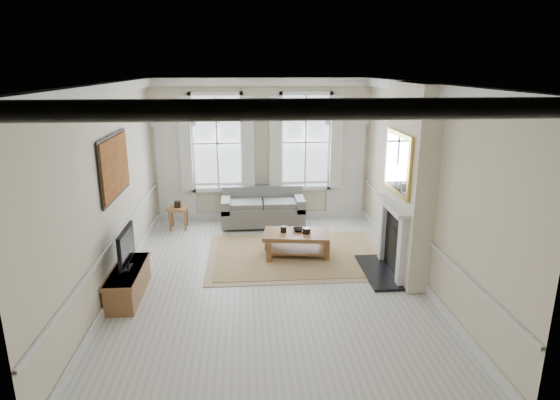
{
  "coord_description": "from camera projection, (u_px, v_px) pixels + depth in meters",
  "views": [
    {
      "loc": [
        -0.39,
        -7.5,
        3.65
      ],
      "look_at": [
        0.24,
        0.83,
        1.25
      ],
      "focal_mm": 30.0,
      "sensor_mm": 36.0,
      "label": 1
    }
  ],
  "objects": [
    {
      "name": "floor",
      "position": [
        270.0,
        281.0,
        8.23
      ],
      "size": [
        7.2,
        7.2,
        0.0
      ],
      "primitive_type": "plane",
      "color": "#B7B5AD",
      "rests_on": "ground"
    },
    {
      "name": "ceiling",
      "position": [
        269.0,
        83.0,
        7.29
      ],
      "size": [
        7.2,
        7.2,
        0.0
      ],
      "primitive_type": "plane",
      "rotation": [
        3.14,
        0.0,
        0.0
      ],
      "color": "white",
      "rests_on": "back_wall"
    },
    {
      "name": "back_wall",
      "position": [
        262.0,
        150.0,
        11.21
      ],
      "size": [
        5.2,
        0.0,
        5.2
      ],
      "primitive_type": "plane",
      "rotation": [
        1.57,
        0.0,
        0.0
      ],
      "color": "beige",
      "rests_on": "floor"
    },
    {
      "name": "left_wall",
      "position": [
        109.0,
        191.0,
        7.57
      ],
      "size": [
        0.0,
        7.2,
        7.2
      ],
      "primitive_type": "plane",
      "rotation": [
        1.57,
        0.0,
        1.57
      ],
      "color": "beige",
      "rests_on": "floor"
    },
    {
      "name": "right_wall",
      "position": [
        422.0,
        185.0,
        7.94
      ],
      "size": [
        0.0,
        7.2,
        7.2
      ],
      "primitive_type": "plane",
      "rotation": [
        1.57,
        0.0,
        -1.57
      ],
      "color": "beige",
      "rests_on": "floor"
    },
    {
      "name": "window_left",
      "position": [
        217.0,
        143.0,
        11.03
      ],
      "size": [
        1.26,
        0.2,
        2.2
      ],
      "primitive_type": null,
      "color": "#B2BCC6",
      "rests_on": "back_wall"
    },
    {
      "name": "window_right",
      "position": [
        305.0,
        142.0,
        11.18
      ],
      "size": [
        1.26,
        0.2,
        2.2
      ],
      "primitive_type": null,
      "color": "#B2BCC6",
      "rests_on": "back_wall"
    },
    {
      "name": "door_left",
      "position": [
        176.0,
        175.0,
        11.17
      ],
      "size": [
        0.9,
        0.08,
        2.3
      ],
      "primitive_type": "cube",
      "color": "silver",
      "rests_on": "floor"
    },
    {
      "name": "door_right",
      "position": [
        345.0,
        172.0,
        11.47
      ],
      "size": [
        0.9,
        0.08,
        2.3
      ],
      "primitive_type": "cube",
      "color": "silver",
      "rests_on": "floor"
    },
    {
      "name": "painting",
      "position": [
        115.0,
        166.0,
        7.76
      ],
      "size": [
        0.05,
        1.66,
        1.06
      ],
      "primitive_type": "cube",
      "color": "#A2601B",
      "rests_on": "left_wall"
    },
    {
      "name": "chimney_breast",
      "position": [
        408.0,
        183.0,
        8.12
      ],
      "size": [
        0.35,
        1.7,
        3.38
      ],
      "primitive_type": "cube",
      "color": "beige",
      "rests_on": "floor"
    },
    {
      "name": "hearth",
      "position": [
        378.0,
        272.0,
        8.55
      ],
      "size": [
        0.55,
        1.5,
        0.05
      ],
      "primitive_type": "cube",
      "color": "black",
      "rests_on": "floor"
    },
    {
      "name": "fireplace",
      "position": [
        392.0,
        235.0,
        8.37
      ],
      "size": [
        0.21,
        1.45,
        1.33
      ],
      "color": "silver",
      "rests_on": "floor"
    },
    {
      "name": "mirror",
      "position": [
        397.0,
        163.0,
        8.01
      ],
      "size": [
        0.06,
        1.26,
        1.06
      ],
      "primitive_type": "cube",
      "color": "gold",
      "rests_on": "chimney_breast"
    },
    {
      "name": "sofa",
      "position": [
        263.0,
        210.0,
        11.1
      ],
      "size": [
        1.92,
        0.94,
        0.88
      ],
      "color": "#5A5B58",
      "rests_on": "floor"
    },
    {
      "name": "side_table",
      "position": [
        178.0,
        212.0,
        10.8
      ],
      "size": [
        0.52,
        0.52,
        0.52
      ],
      "rotation": [
        0.0,
        0.0,
        -0.26
      ],
      "color": "brown",
      "rests_on": "floor"
    },
    {
      "name": "rug",
      "position": [
        296.0,
        255.0,
        9.36
      ],
      "size": [
        3.5,
        2.6,
        0.02
      ],
      "primitive_type": "cube",
      "color": "#92764B",
      "rests_on": "floor"
    },
    {
      "name": "coffee_table",
      "position": [
        296.0,
        237.0,
        9.25
      ],
      "size": [
        1.38,
        0.92,
        0.48
      ],
      "rotation": [
        0.0,
        0.0,
        -0.14
      ],
      "color": "brown",
      "rests_on": "rug"
    },
    {
      "name": "ceramic_pot_a",
      "position": [
        283.0,
        229.0,
        9.24
      ],
      "size": [
        0.12,
        0.12,
        0.12
      ],
      "primitive_type": "cylinder",
      "color": "black",
      "rests_on": "coffee_table"
    },
    {
      "name": "ceramic_pot_b",
      "position": [
        307.0,
        231.0,
        9.18
      ],
      "size": [
        0.15,
        0.15,
        0.11
      ],
      "primitive_type": "cylinder",
      "color": "black",
      "rests_on": "coffee_table"
    },
    {
      "name": "bowl",
      "position": [
        298.0,
        230.0,
        9.32
      ],
      "size": [
        0.26,
        0.26,
        0.06
      ],
      "primitive_type": "imported",
      "rotation": [
        0.0,
        0.0,
        -0.14
      ],
      "color": "black",
      "rests_on": "coffee_table"
    },
    {
      "name": "tv_stand",
      "position": [
        128.0,
        283.0,
        7.63
      ],
      "size": [
        0.44,
        1.37,
        0.49
      ],
      "primitive_type": "cube",
      "color": "brown",
      "rests_on": "floor"
    },
    {
      "name": "tv",
      "position": [
        126.0,
        246.0,
        7.46
      ],
      "size": [
        0.08,
        0.9,
        0.68
      ],
      "color": "black",
      "rests_on": "tv_stand"
    }
  ]
}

